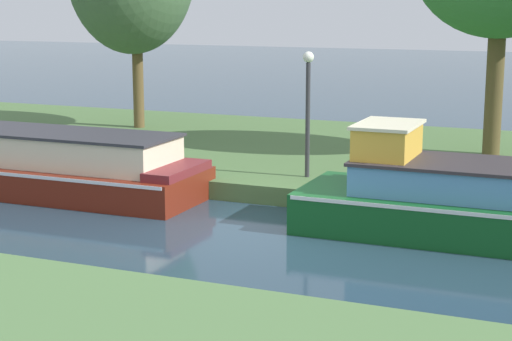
{
  "coord_description": "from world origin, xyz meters",
  "views": [
    {
      "loc": [
        6.02,
        -14.08,
        4.23
      ],
      "look_at": [
        -0.39,
        1.2,
        0.9
      ],
      "focal_mm": 59.61,
      "sensor_mm": 36.0,
      "label": 1
    }
  ],
  "objects_px": {
    "forest_narrowboat": "(485,204)",
    "mooring_post_near": "(363,171)",
    "lamp_post": "(308,98)",
    "maroon_barge": "(66,167)"
  },
  "relations": [
    {
      "from": "forest_narrowboat",
      "to": "mooring_post_near",
      "type": "bearing_deg",
      "value": 153.05
    },
    {
      "from": "forest_narrowboat",
      "to": "mooring_post_near",
      "type": "relative_size",
      "value": 9.07
    },
    {
      "from": "lamp_post",
      "to": "mooring_post_near",
      "type": "distance_m",
      "value": 2.13
    },
    {
      "from": "mooring_post_near",
      "to": "forest_narrowboat",
      "type": "bearing_deg",
      "value": -26.95
    },
    {
      "from": "lamp_post",
      "to": "forest_narrowboat",
      "type": "bearing_deg",
      "value": -26.84
    },
    {
      "from": "maroon_barge",
      "to": "mooring_post_near",
      "type": "height_order",
      "value": "maroon_barge"
    },
    {
      "from": "forest_narrowboat",
      "to": "lamp_post",
      "type": "height_order",
      "value": "lamp_post"
    },
    {
      "from": "forest_narrowboat",
      "to": "mooring_post_near",
      "type": "height_order",
      "value": "forest_narrowboat"
    },
    {
      "from": "forest_narrowboat",
      "to": "mooring_post_near",
      "type": "distance_m",
      "value": 2.98
    },
    {
      "from": "maroon_barge",
      "to": "lamp_post",
      "type": "distance_m",
      "value": 5.54
    }
  ]
}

